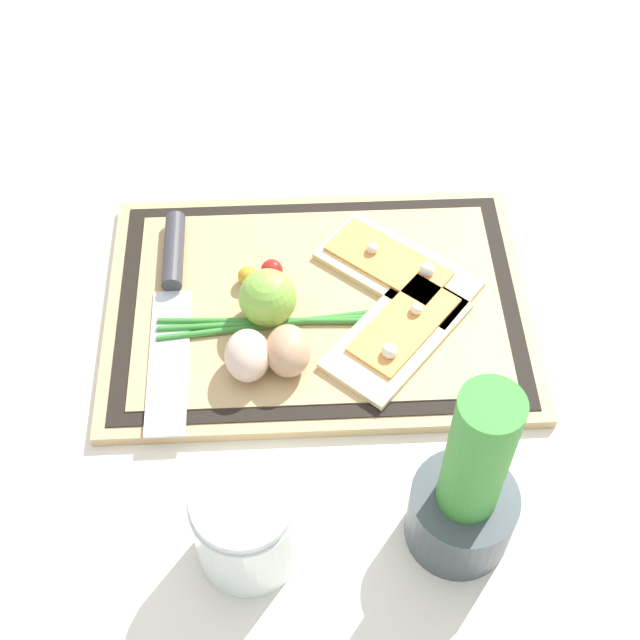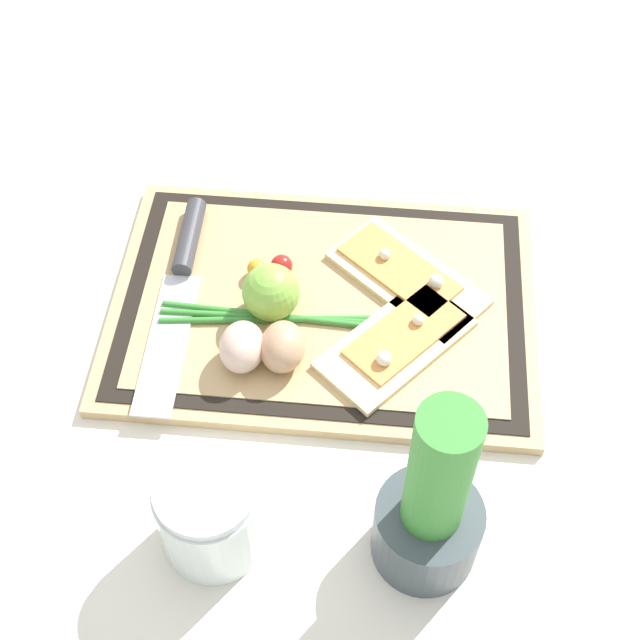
{
  "view_description": "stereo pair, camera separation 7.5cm",
  "coord_description": "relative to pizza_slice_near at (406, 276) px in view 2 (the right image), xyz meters",
  "views": [
    {
      "loc": [
        0.02,
        0.58,
        0.75
      ],
      "look_at": [
        0.0,
        0.04,
        0.03
      ],
      "focal_mm": 50.0,
      "sensor_mm": 36.0,
      "label": 1
    },
    {
      "loc": [
        -0.05,
        0.58,
        0.75
      ],
      "look_at": [
        0.0,
        0.04,
        0.03
      ],
      "focal_mm": 50.0,
      "sensor_mm": 36.0,
      "label": 2
    }
  ],
  "objects": [
    {
      "name": "ground_plane",
      "position": [
        0.09,
        0.04,
        -0.02
      ],
      "size": [
        6.0,
        6.0,
        0.0
      ],
      "primitive_type": "plane",
      "color": "silver"
    },
    {
      "name": "cutting_board",
      "position": [
        0.09,
        0.04,
        -0.01
      ],
      "size": [
        0.45,
        0.31,
        0.02
      ],
      "color": "tan",
      "rests_on": "ground_plane"
    },
    {
      "name": "pizza_slice_near",
      "position": [
        0.0,
        0.0,
        0.0
      ],
      "size": [
        0.18,
        0.17,
        0.02
      ],
      "color": "beige",
      "rests_on": "cutting_board"
    },
    {
      "name": "pizza_slice_far",
      "position": [
        0.01,
        0.09,
        0.0
      ],
      "size": [
        0.17,
        0.18,
        0.02
      ],
      "color": "beige",
      "rests_on": "cutting_board"
    },
    {
      "name": "knife",
      "position": [
        0.24,
        0.01,
        0.0
      ],
      "size": [
        0.04,
        0.28,
        0.02
      ],
      "color": "silver",
      "rests_on": "cutting_board"
    },
    {
      "name": "egg_brown",
      "position": [
        0.12,
        0.12,
        0.02
      ],
      "size": [
        0.05,
        0.06,
        0.05
      ],
      "primitive_type": "ellipsoid",
      "color": "tan",
      "rests_on": "cutting_board"
    },
    {
      "name": "egg_pink",
      "position": [
        0.16,
        0.12,
        0.02
      ],
      "size": [
        0.05,
        0.06,
        0.05
      ],
      "primitive_type": "ellipsoid",
      "color": "beige",
      "rests_on": "cutting_board"
    },
    {
      "name": "lime",
      "position": [
        0.14,
        0.06,
        0.02
      ],
      "size": [
        0.06,
        0.06,
        0.06
      ],
      "primitive_type": "sphere",
      "color": "#7FB742",
      "rests_on": "cutting_board"
    },
    {
      "name": "cherry_tomato_red",
      "position": [
        0.13,
        0.0,
        0.01
      ],
      "size": [
        0.02,
        0.02,
        0.02
      ],
      "primitive_type": "sphere",
      "color": "red",
      "rests_on": "cutting_board"
    },
    {
      "name": "cherry_tomato_yellow",
      "position": [
        0.16,
        0.01,
        0.01
      ],
      "size": [
        0.02,
        0.02,
        0.02
      ],
      "primitive_type": "sphere",
      "color": "gold",
      "rests_on": "cutting_board"
    },
    {
      "name": "scallion_bunch",
      "position": [
        0.1,
        0.07,
        -0.0
      ],
      "size": [
        0.3,
        0.04,
        0.01
      ],
      "color": "#388433",
      "rests_on": "cutting_board"
    },
    {
      "name": "herb_pot",
      "position": [
        -0.03,
        0.3,
        0.05
      ],
      "size": [
        0.09,
        0.09,
        0.22
      ],
      "color": "#3D474C",
      "rests_on": "ground_plane"
    },
    {
      "name": "sauce_jar",
      "position": [
        0.16,
        0.3,
        0.02
      ],
      "size": [
        0.09,
        0.09,
        0.1
      ],
      "color": "silver",
      "rests_on": "ground_plane"
    }
  ]
}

